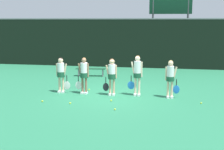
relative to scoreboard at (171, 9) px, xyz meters
The scene contains 15 objects.
ground_plane 11.02m from the scoreboard, 103.93° to the right, with size 140.00×140.00×0.00m, color #26724C.
fence_windscreen 3.83m from the scoreboard, 144.82° to the right, with size 60.00×0.08×3.40m.
scoreboard is the anchor object (origin of this frame).
bench_courtside 8.05m from the scoreboard, 129.08° to the right, with size 1.77×0.56×0.47m.
player_0 11.42m from the scoreboard, 115.83° to the right, with size 0.65×0.35×1.62m.
player_1 11.04m from the scoreboard, 110.50° to the right, with size 0.64×0.35×1.64m.
player_2 10.75m from the scoreboard, 103.64° to the right, with size 0.61×0.34×1.63m.
player_3 10.39m from the scoreboard, 97.68° to the right, with size 0.64×0.34×1.77m.
player_4 10.47m from the scoreboard, 89.46° to the right, with size 0.62×0.34×1.61m.
tennis_ball_0 13.28m from the scoreboard, 113.26° to the right, with size 0.07×0.07×0.07m, color #CCE033.
tennis_ball_1 13.03m from the scoreboard, 98.79° to the right, with size 0.07×0.07×0.07m, color #CCE033.
tennis_ball_2 12.95m from the scoreboard, 107.95° to the right, with size 0.07×0.07×0.07m, color #CCE033.
tennis_ball_3 11.94m from the scoreboard, 101.64° to the right, with size 0.07×0.07×0.07m, color #CCE033.
tennis_ball_4 10.72m from the scoreboard, 111.62° to the right, with size 0.07×0.07×0.07m, color #CCE033.
tennis_ball_5 11.56m from the scoreboard, 82.99° to the right, with size 0.07×0.07×0.07m, color #CCE033.
Camera 1 is at (2.48, -13.23, 3.29)m, focal length 50.00 mm.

